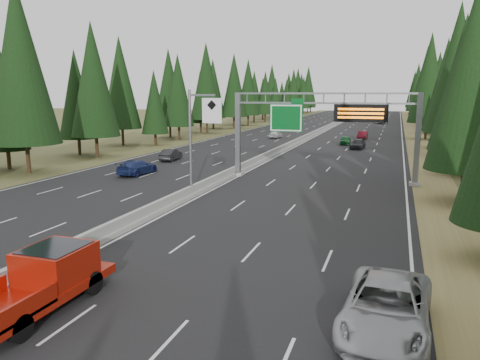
# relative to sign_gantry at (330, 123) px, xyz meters

# --- Properties ---
(road) EXTENTS (32.00, 260.00, 0.08)m
(road) POSITION_rel_sign_gantry_xyz_m (-8.92, 45.12, -5.23)
(road) COLOR black
(road) RESTS_ON ground
(shoulder_right) EXTENTS (3.60, 260.00, 0.06)m
(shoulder_right) POSITION_rel_sign_gantry_xyz_m (8.88, 45.12, -5.24)
(shoulder_right) COLOR olive
(shoulder_right) RESTS_ON ground
(shoulder_left) EXTENTS (3.60, 260.00, 0.06)m
(shoulder_left) POSITION_rel_sign_gantry_xyz_m (-26.72, 45.12, -5.24)
(shoulder_left) COLOR #444922
(shoulder_left) RESTS_ON ground
(median_barrier) EXTENTS (0.70, 260.00, 0.85)m
(median_barrier) POSITION_rel_sign_gantry_xyz_m (-8.92, 45.12, -4.85)
(median_barrier) COLOR gray
(median_barrier) RESTS_ON road
(sign_gantry) EXTENTS (16.75, 0.98, 7.80)m
(sign_gantry) POSITION_rel_sign_gantry_xyz_m (0.00, 0.00, 0.00)
(sign_gantry) COLOR slate
(sign_gantry) RESTS_ON road
(hov_sign_pole) EXTENTS (2.80, 0.50, 8.00)m
(hov_sign_pole) POSITION_rel_sign_gantry_xyz_m (-8.33, -9.92, -0.54)
(hov_sign_pole) COLOR slate
(hov_sign_pole) RESTS_ON road
(tree_row_right) EXTENTS (11.60, 242.95, 18.87)m
(tree_row_right) POSITION_rel_sign_gantry_xyz_m (13.09, 39.09, 4.08)
(tree_row_right) COLOR black
(tree_row_right) RESTS_ON ground
(tree_row_left) EXTENTS (11.56, 243.13, 18.56)m
(tree_row_left) POSITION_rel_sign_gantry_xyz_m (-30.95, 42.89, 3.73)
(tree_row_left) COLOR black
(tree_row_left) RESTS_ON ground
(silver_minivan) EXTENTS (3.12, 6.12, 1.66)m
(silver_minivan) POSITION_rel_sign_gantry_xyz_m (5.58, -26.46, -4.36)
(silver_minivan) COLOR #A1A1A5
(silver_minivan) RESTS_ON road
(red_pickup) EXTENTS (2.28, 6.39, 2.08)m
(red_pickup) POSITION_rel_sign_gantry_xyz_m (-6.33, -28.37, -4.04)
(red_pickup) COLOR black
(red_pickup) RESTS_ON road
(car_ahead_green) EXTENTS (1.76, 3.86, 1.29)m
(car_ahead_green) POSITION_rel_sign_gantry_xyz_m (-1.79, 31.38, -4.55)
(car_ahead_green) COLOR #135523
(car_ahead_green) RESTS_ON road
(car_ahead_dkred) EXTENTS (1.63, 4.15, 1.35)m
(car_ahead_dkred) POSITION_rel_sign_gantry_xyz_m (0.12, 40.77, -4.52)
(car_ahead_dkred) COLOR #580C17
(car_ahead_dkred) RESTS_ON road
(car_ahead_dkgrey) EXTENTS (2.06, 4.58, 1.30)m
(car_ahead_dkgrey) POSITION_rel_sign_gantry_xyz_m (0.48, 26.23, -4.54)
(car_ahead_dkgrey) COLOR black
(car_ahead_dkgrey) RESTS_ON road
(car_ahead_white) EXTENTS (2.75, 5.90, 1.64)m
(car_ahead_white) POSITION_rel_sign_gantry_xyz_m (1.24, 85.79, -4.37)
(car_ahead_white) COLOR silver
(car_ahead_white) RESTS_ON road
(car_ahead_far) EXTENTS (1.86, 4.36, 1.47)m
(car_ahead_far) POSITION_rel_sign_gantry_xyz_m (-7.42, 95.29, -4.45)
(car_ahead_far) COLOR black
(car_ahead_far) RESTS_ON road
(car_onc_near) EXTENTS (1.78, 4.15, 1.33)m
(car_onc_near) POSITION_rel_sign_gantry_xyz_m (-19.29, 7.28, -4.52)
(car_onc_near) COLOR black
(car_onc_near) RESTS_ON road
(car_onc_blue) EXTENTS (2.26, 5.02, 1.43)m
(car_onc_blue) POSITION_rel_sign_gantry_xyz_m (-18.01, -2.40, -4.48)
(car_onc_blue) COLOR navy
(car_onc_blue) RESTS_ON road
(car_onc_white) EXTENTS (1.82, 3.97, 1.32)m
(car_onc_white) POSITION_rel_sign_gantry_xyz_m (-14.46, 38.03, -4.53)
(car_onc_white) COLOR silver
(car_onc_white) RESTS_ON road
(car_onc_far) EXTENTS (2.58, 5.33, 1.46)m
(car_onc_far) POSITION_rel_sign_gantry_xyz_m (-18.01, 56.17, -4.46)
(car_onc_far) COLOR #222325
(car_onc_far) RESTS_ON road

